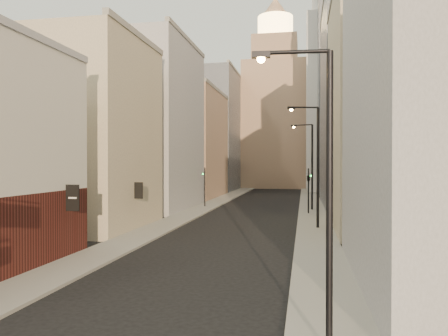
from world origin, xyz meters
TOP-DOWN VIEW (x-y plane):
  - sidewalk_left at (-6.50, 55.00)m, footprint 3.00×140.00m
  - sidewalk_right at (6.50, 55.00)m, footprint 3.00×140.00m
  - left_bldg_beige at (-12.00, 26.00)m, footprint 8.00×12.00m
  - left_bldg_grey at (-12.00, 42.00)m, footprint 8.00×16.00m
  - left_bldg_tan at (-12.00, 60.00)m, footprint 8.00×18.00m
  - left_bldg_wingrid at (-12.00, 80.00)m, footprint 8.00×20.00m
  - right_bldg_beige at (12.00, 30.00)m, footprint 8.00×16.00m
  - right_bldg_wingrid at (12.00, 50.00)m, footprint 8.00×20.00m
  - highrise at (18.00, 78.00)m, footprint 21.00×23.00m
  - clock_tower at (-1.00, 92.00)m, footprint 14.00×14.00m
  - white_tower at (10.00, 78.00)m, footprint 8.00×8.00m
  - streetlamp_near at (6.09, 3.99)m, footprint 2.31×0.33m
  - streetlamp_mid at (6.48, 28.63)m, footprint 2.66×0.84m
  - streetlamp_far at (6.26, 43.18)m, footprint 2.58×0.96m
  - traffic_light_left at (-6.64, 44.51)m, footprint 0.59×0.51m
  - traffic_light_right at (6.06, 39.06)m, footprint 0.65×0.65m

SIDE VIEW (x-z plane):
  - sidewalk_left at x=-6.50m, z-range 0.00..0.15m
  - sidewalk_right at x=6.50m, z-range 0.00..0.15m
  - traffic_light_left at x=-6.64m, z-range 1.10..6.10m
  - traffic_light_right at x=6.06m, z-range 1.21..6.21m
  - streetlamp_near at x=6.09m, z-range 0.63..9.43m
  - streetlamp_far at x=6.26m, z-range 0.72..10.83m
  - streetlamp_mid at x=6.48m, z-range 0.73..11.03m
  - left_bldg_beige at x=-12.00m, z-range 0.00..16.00m
  - left_bldg_tan at x=-12.00m, z-range 0.00..17.00m
  - left_bldg_grey at x=-12.00m, z-range 0.00..20.00m
  - right_bldg_beige at x=12.00m, z-range 0.00..20.00m
  - left_bldg_wingrid at x=-12.00m, z-range 0.00..24.00m
  - right_bldg_wingrid at x=12.00m, z-range 0.00..26.00m
  - clock_tower at x=-1.00m, z-range -4.82..40.08m
  - white_tower at x=10.00m, z-range -2.14..39.36m
  - highrise at x=18.00m, z-range 0.06..51.26m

